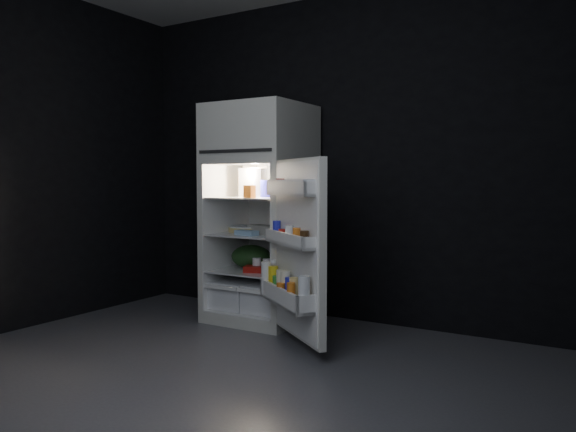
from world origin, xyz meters
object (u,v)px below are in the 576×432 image
Objects in this scene: fridge_door at (295,252)px; yogurt_tray at (263,269)px; refrigerator at (262,206)px; egg_carton at (264,230)px; milk_jug at (250,183)px.

fridge_door is 0.78m from yogurt_tray.
egg_carton is (0.07, -0.06, -0.19)m from refrigerator.
egg_carton reaches higher than yogurt_tray.
yogurt_tray is (-0.57, 0.47, -0.23)m from fridge_door.
egg_carton is at bearing -42.04° from refrigerator.
yogurt_tray is at bearing -42.74° from egg_carton.
yogurt_tray is at bearing -52.81° from refrigerator.
milk_jug reaches higher than yogurt_tray.
refrigerator is at bearing -11.32° from milk_jug.
refrigerator is 6.11× the size of yogurt_tray.
refrigerator reaches higher than milk_jug.
fridge_door is 0.82m from egg_carton.
fridge_door is 1.11m from milk_jug.
refrigerator reaches higher than yogurt_tray.
egg_carton is at bearing 95.38° from yogurt_tray.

